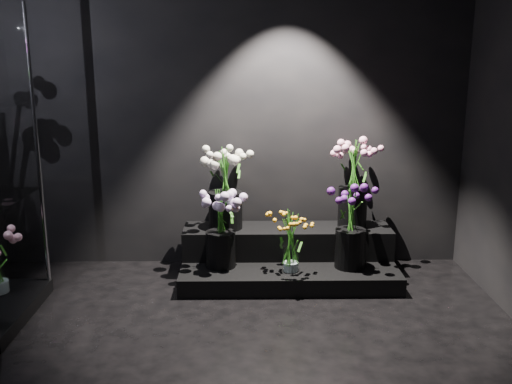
{
  "coord_description": "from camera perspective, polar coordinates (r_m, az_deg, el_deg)",
  "views": [
    {
      "loc": [
        0.14,
        -2.83,
        1.82
      ],
      "look_at": [
        0.2,
        1.2,
        0.83
      ],
      "focal_mm": 40.0,
      "sensor_mm": 36.0,
      "label": 1
    }
  ],
  "objects": [
    {
      "name": "display_riser",
      "position": [
        4.79,
        3.19,
        -6.51
      ],
      "size": [
        1.74,
        0.77,
        0.39
      ],
      "color": "black",
      "rests_on": "floor"
    },
    {
      "name": "wall_back",
      "position": [
        4.85,
        -2.57,
        8.79
      ],
      "size": [
        4.0,
        0.0,
        4.0
      ],
      "primitive_type": "plane",
      "rotation": [
        1.57,
        0.0,
        0.0
      ],
      "color": "black",
      "rests_on": "floor"
    },
    {
      "name": "bouquet_orange_bells",
      "position": [
        4.46,
        3.53,
        -4.87
      ],
      "size": [
        0.34,
        0.34,
        0.49
      ],
      "rotation": [
        0.0,
        0.0,
        0.43
      ],
      "color": "white",
      "rests_on": "display_riser"
    },
    {
      "name": "bouquet_cream_roses",
      "position": [
        4.7,
        -3.1,
        1.0
      ],
      "size": [
        0.44,
        0.44,
        0.68
      ],
      "rotation": [
        0.0,
        0.0,
        0.04
      ],
      "color": "black",
      "rests_on": "display_riser"
    },
    {
      "name": "wall_front",
      "position": [
        0.94,
        -9.81,
        -12.7
      ],
      "size": [
        4.0,
        0.0,
        4.0
      ],
      "primitive_type": "plane",
      "rotation": [
        -1.57,
        0.0,
        0.0
      ],
      "color": "black",
      "rests_on": "floor"
    },
    {
      "name": "bouquet_purple",
      "position": [
        4.55,
        9.5,
        -2.85
      ],
      "size": [
        0.35,
        0.35,
        0.69
      ],
      "rotation": [
        0.0,
        0.0,
        0.05
      ],
      "color": "black",
      "rests_on": "display_riser"
    },
    {
      "name": "bouquet_lilac",
      "position": [
        4.52,
        -3.59,
        -3.15
      ],
      "size": [
        0.39,
        0.39,
        0.63
      ],
      "rotation": [
        0.0,
        0.0,
        -0.13
      ],
      "color": "black",
      "rests_on": "display_riser"
    },
    {
      "name": "bouquet_pink_roses",
      "position": [
        4.81,
        9.74,
        1.49
      ],
      "size": [
        0.42,
        0.42,
        0.73
      ],
      "rotation": [
        0.0,
        0.0,
        0.12
      ],
      "color": "black",
      "rests_on": "display_riser"
    }
  ]
}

